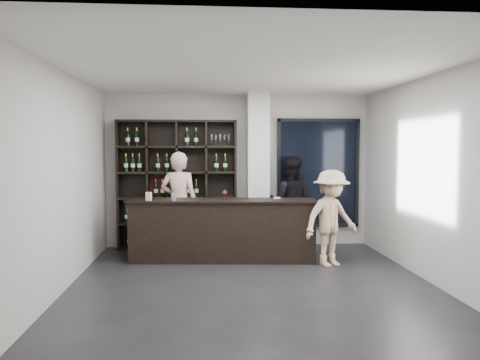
{
  "coord_description": "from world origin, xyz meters",
  "views": [
    {
      "loc": [
        -0.66,
        -6.19,
        1.88
      ],
      "look_at": [
        -0.09,
        1.1,
        1.38
      ],
      "focal_mm": 35.0,
      "sensor_mm": 36.0,
      "label": 1
    }
  ],
  "objects": [
    {
      "name": "glass_panel",
      "position": [
        1.55,
        2.69,
        1.4
      ],
      "size": [
        1.6,
        0.08,
        2.1
      ],
      "color": "black",
      "rests_on": "floor"
    },
    {
      "name": "taster_black",
      "position": [
        0.95,
        2.4,
        0.86
      ],
      "size": [
        0.96,
        0.82,
        1.73
      ],
      "primitive_type": "imported",
      "rotation": [
        0.0,
        0.0,
        2.93
      ],
      "color": "black",
      "rests_on": "floor"
    },
    {
      "name": "spit_cup",
      "position": [
        -1.15,
        1.44,
        1.09
      ],
      "size": [
        0.11,
        0.11,
        0.12
      ],
      "primitive_type": "cylinder",
      "rotation": [
        0.0,
        0.0,
        0.21
      ],
      "color": "#A7BCCB",
      "rests_on": "tasting_counter"
    },
    {
      "name": "napkin_stack",
      "position": [
        0.59,
        1.65,
        1.04
      ],
      "size": [
        0.13,
        0.13,
        0.02
      ],
      "primitive_type": "cube",
      "rotation": [
        0.0,
        0.0,
        -0.2
      ],
      "color": "white",
      "rests_on": "tasting_counter"
    },
    {
      "name": "customer",
      "position": [
        1.36,
        1.05,
        0.77
      ],
      "size": [
        1.14,
        0.93,
        1.54
      ],
      "primitive_type": "imported",
      "rotation": [
        0.0,
        0.0,
        0.43
      ],
      "color": "tan",
      "rests_on": "floor"
    },
    {
      "name": "wine_shelf",
      "position": [
        -1.15,
        2.57,
        1.2
      ],
      "size": [
        2.2,
        0.35,
        2.4
      ],
      "primitive_type": null,
      "color": "black",
      "rests_on": "floor"
    },
    {
      "name": "structural_column",
      "position": [
        0.35,
        2.47,
        1.45
      ],
      "size": [
        0.4,
        0.4,
        2.9
      ],
      "primitive_type": "cube",
      "color": "silver",
      "rests_on": "floor"
    },
    {
      "name": "card_stand",
      "position": [
        -1.56,
        1.49,
        1.1
      ],
      "size": [
        0.1,
        0.08,
        0.14
      ],
      "primitive_type": "cube",
      "rotation": [
        0.0,
        0.0,
        -0.36
      ],
      "color": "white",
      "rests_on": "tasting_counter"
    },
    {
      "name": "floor",
      "position": [
        0.0,
        0.0,
        -0.01
      ],
      "size": [
        5.0,
        5.5,
        0.01
      ],
      "primitive_type": "cube",
      "color": "black",
      "rests_on": "ground"
    },
    {
      "name": "wine_glass",
      "position": [
        -0.31,
        1.46,
        1.12
      ],
      "size": [
        0.09,
        0.09,
        0.18
      ],
      "primitive_type": null,
      "rotation": [
        0.0,
        0.0,
        0.12
      ],
      "color": "white",
      "rests_on": "tasting_counter"
    },
    {
      "name": "tasting_counter",
      "position": [
        -0.35,
        1.55,
        0.52
      ],
      "size": [
        3.13,
        0.65,
        1.03
      ],
      "rotation": [
        0.0,
        0.0,
        -0.08
      ],
      "color": "black",
      "rests_on": "floor"
    },
    {
      "name": "taster_pink",
      "position": [
        -1.1,
        2.14,
        0.91
      ],
      "size": [
        0.74,
        0.56,
        1.82
      ],
      "primitive_type": "imported",
      "rotation": [
        0.0,
        0.0,
        2.94
      ],
      "color": "#CFA3A2",
      "rests_on": "floor"
    }
  ]
}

